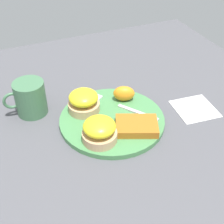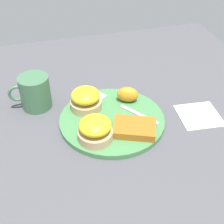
% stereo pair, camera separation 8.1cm
% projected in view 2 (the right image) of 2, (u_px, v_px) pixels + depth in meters
% --- Properties ---
extents(ground_plane, '(1.10, 1.10, 0.00)m').
position_uv_depth(ground_plane, '(112.00, 122.00, 0.83)').
color(ground_plane, '#4C4C51').
extents(plate, '(0.28, 0.28, 0.01)m').
position_uv_depth(plate, '(112.00, 120.00, 0.83)').
color(plate, '#47844C').
rests_on(plate, ground_plane).
extents(sandwich_benedict_left, '(0.09, 0.09, 0.06)m').
position_uv_depth(sandwich_benedict_left, '(86.00, 99.00, 0.84)').
color(sandwich_benedict_left, tan).
rests_on(sandwich_benedict_left, plate).
extents(sandwich_benedict_right, '(0.09, 0.09, 0.06)m').
position_uv_depth(sandwich_benedict_right, '(95.00, 129.00, 0.74)').
color(sandwich_benedict_right, tan).
rests_on(sandwich_benedict_right, plate).
extents(hashbrown_patty, '(0.13, 0.11, 0.02)m').
position_uv_depth(hashbrown_patty, '(134.00, 128.00, 0.78)').
color(hashbrown_patty, '#AE611C').
rests_on(hashbrown_patty, plate).
extents(orange_wedge, '(0.07, 0.06, 0.04)m').
position_uv_depth(orange_wedge, '(128.00, 94.00, 0.87)').
color(orange_wedge, orange).
rests_on(orange_wedge, plate).
extents(fork, '(0.14, 0.20, 0.00)m').
position_uv_depth(fork, '(118.00, 105.00, 0.87)').
color(fork, silver).
rests_on(fork, plate).
extents(cup, '(0.11, 0.08, 0.09)m').
position_uv_depth(cup, '(35.00, 92.00, 0.86)').
color(cup, '#42704C').
rests_on(cup, ground_plane).
extents(napkin, '(0.12, 0.12, 0.00)m').
position_uv_depth(napkin, '(199.00, 115.00, 0.85)').
color(napkin, white).
rests_on(napkin, ground_plane).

